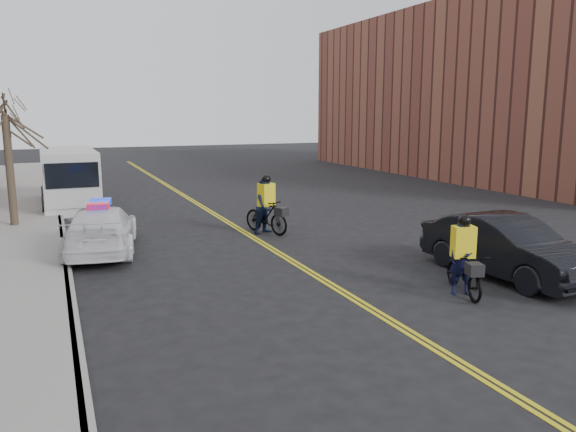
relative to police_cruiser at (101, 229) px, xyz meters
The scene contains 12 objects.
ground 7.09m from the police_cruiser, 45.48° to the right, with size 120.00×120.00×0.00m, color black.
center_line_left 5.75m from the police_cruiser, 31.41° to the left, with size 0.10×60.00×0.01m, color gold.
center_line_right 5.88m from the police_cruiser, 30.59° to the left, with size 0.10×60.00×0.01m, color gold.
sidewalk 3.97m from the police_cruiser, 130.69° to the left, with size 3.00×60.00×0.15m, color gray.
curb 3.22m from the police_cruiser, 109.54° to the left, with size 0.20×60.00×0.15m, color gray.
building_across 30.28m from the police_cruiser, 25.70° to the left, with size 12.00×30.00×11.00m, color brown.
street_tree 6.30m from the police_cruiser, 118.10° to the left, with size 3.20×3.20×4.80m.
police_cruiser is the anchor object (origin of this frame).
dark_sedan 11.66m from the police_cruiser, 35.77° to the right, with size 1.69×4.84×1.59m, color black.
cargo_van 9.33m from the police_cruiser, 93.40° to the left, with size 2.48×6.22×2.59m.
cyclist_near 10.59m from the police_cruiser, 45.29° to the right, with size 1.23×2.07×1.92m.
cyclist_far 5.66m from the police_cruiser, ahead, with size 1.36×2.13×2.09m.
Camera 1 is at (-6.20, -12.60, 4.23)m, focal length 35.00 mm.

